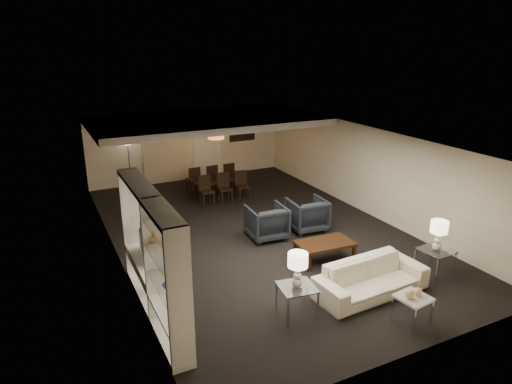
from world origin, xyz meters
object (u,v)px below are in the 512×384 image
object	(u,v)px
sofa	(371,278)
chair_fl	(193,180)
chair_nm	(225,188)
armchair_right	(307,214)
table_lamp_left	(298,270)
floor_lamp	(129,163)
pendant_light	(216,135)
vase_blue	(168,284)
marble_table	(412,310)
chair_nl	(207,191)
coffee_table	(324,251)
chair_fm	(210,177)
television	(143,244)
chair_fr	(227,175)
table_lamp_right	(438,236)
vase_amber	(154,238)
armchair_left	(267,222)
chair_nr	(243,186)
dining_table	(217,187)
side_table_left	(297,301)
floor_speaker	(151,268)
side_table_right	(435,263)

from	to	relation	value
sofa	chair_fl	size ratio (longest dim) A/B	2.57
chair_nm	armchair_right	bearing A→B (deg)	-66.64
table_lamp_left	floor_lamp	xyz separation A→B (m)	(-1.14, 8.95, -0.05)
pendant_light	vase_blue	size ratio (longest dim) A/B	2.86
marble_table	chair_nl	world-z (taller)	chair_nl
coffee_table	chair_nl	size ratio (longest dim) A/B	1.41
chair_nm	chair_fm	size ratio (longest dim) A/B	1.00
vase_blue	chair_nm	distance (m)	7.08
sofa	marble_table	bearing A→B (deg)	-93.13
pendant_light	television	bearing A→B (deg)	-124.53
chair_fm	chair_fr	distance (m)	0.60
table_lamp_right	television	xyz separation A→B (m)	(-5.65, 2.05, 0.12)
vase_amber	chair_nl	size ratio (longest dim) A/B	0.20
table_lamp_left	floor_lamp	world-z (taller)	floor_lamp
pendant_light	chair_nm	bearing A→B (deg)	-97.24
armchair_right	vase_blue	bearing A→B (deg)	39.73
armchair_left	floor_lamp	distance (m)	6.09
chair_nr	chair_fr	world-z (taller)	same
armchair_right	dining_table	xyz separation A→B (m)	(-1.10, 3.61, -0.13)
table_lamp_right	vase_amber	size ratio (longest dim) A/B	3.64
table_lamp_right	vase_blue	xyz separation A→B (m)	(-5.68, 0.14, 0.23)
chair_fr	sofa	bearing A→B (deg)	85.13
television	pendant_light	bearing A→B (deg)	-34.53
armchair_right	chair_fm	size ratio (longest dim) A/B	1.05
chair_fl	chair_fr	bearing A→B (deg)	176.89
floor_lamp	side_table_left	bearing A→B (deg)	-82.77
vase_blue	dining_table	size ratio (longest dim) A/B	0.11
television	chair_nl	world-z (taller)	television
chair_fm	vase_amber	bearing A→B (deg)	58.30
table_lamp_right	chair_nl	world-z (taller)	table_lamp_right
chair_nm	sofa	bearing A→B (deg)	-82.45
dining_table	chair_nm	xyz separation A→B (m)	(-0.00, -0.65, 0.15)
table_lamp_left	armchair_right	bearing A→B (deg)	55.12
table_lamp_right	marble_table	distance (m)	2.13
floor_speaker	chair_fr	world-z (taller)	floor_speaker
coffee_table	chair_nm	world-z (taller)	chair_nm
sofa	chair_nl	size ratio (longest dim) A/B	2.57
coffee_table	vase_blue	bearing A→B (deg)	-159.92
floor_speaker	vase_blue	bearing A→B (deg)	-99.92
chair_fl	chair_nl	bearing A→B (deg)	86.89
armchair_left	vase_blue	bearing A→B (deg)	46.79
pendant_light	vase_amber	world-z (taller)	pendant_light
armchair_right	chair_fm	distance (m)	4.40
side_table_right	chair_fr	world-z (taller)	chair_fr
side_table_left	vase_blue	xyz separation A→B (m)	(-2.28, 0.14, 0.86)
floor_speaker	floor_lamp	size ratio (longest dim) A/B	0.71
pendant_light	marble_table	bearing A→B (deg)	-87.43
sofa	table_lamp_left	distance (m)	1.80
sofa	coffee_table	xyz separation A→B (m)	(0.00, 1.60, -0.11)
side_table_right	television	distance (m)	6.06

